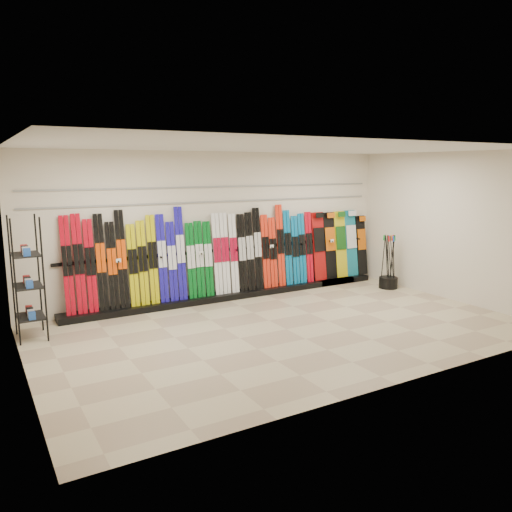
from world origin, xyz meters
TOP-DOWN VIEW (x-y plane):
  - floor at (0.00, 0.00)m, footprint 8.00×8.00m
  - back_wall at (0.00, 2.50)m, footprint 8.00×0.00m
  - left_wall at (-4.00, 0.00)m, footprint 0.00×5.00m
  - right_wall at (4.00, 0.00)m, footprint 0.00×5.00m
  - ceiling at (0.00, 0.00)m, footprint 8.00×8.00m
  - ski_rack_base at (0.22, 2.28)m, footprint 8.00×0.40m
  - skis at (-0.49, 2.33)m, footprint 5.37×0.23m
  - snowboards at (3.06, 2.36)m, footprint 1.58×0.24m
  - accessory_rack at (-3.75, 1.70)m, footprint 0.40×0.60m
  - pole_bin at (3.60, 1.28)m, footprint 0.41×0.41m
  - ski_poles at (3.60, 1.27)m, footprint 0.34×0.32m
  - slatwall_rail_0 at (0.00, 2.48)m, footprint 7.60×0.02m
  - slatwall_rail_1 at (0.00, 2.48)m, footprint 7.60×0.02m

SIDE VIEW (x-z plane):
  - floor at x=0.00m, z-range 0.00..0.00m
  - ski_rack_base at x=0.22m, z-range 0.00..0.12m
  - pole_bin at x=3.60m, z-range 0.00..0.25m
  - ski_poles at x=3.60m, z-range 0.02..1.20m
  - snowboards at x=3.06m, z-range 0.10..1.66m
  - skis at x=-0.49m, z-range 0.03..1.85m
  - accessory_rack at x=-3.75m, z-range 0.00..1.95m
  - back_wall at x=0.00m, z-range -2.50..5.50m
  - left_wall at x=-4.00m, z-range -1.00..4.00m
  - right_wall at x=4.00m, z-range -1.00..4.00m
  - slatwall_rail_0 at x=0.00m, z-range 1.98..2.02m
  - slatwall_rail_1 at x=0.00m, z-range 2.28..2.31m
  - ceiling at x=0.00m, z-range 3.00..3.00m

